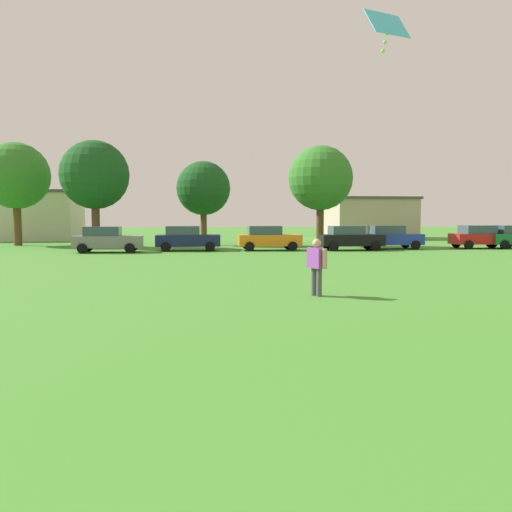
% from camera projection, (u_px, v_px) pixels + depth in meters
% --- Properties ---
extents(ground_plane, '(160.00, 160.00, 0.00)m').
position_uv_depth(ground_plane, '(202.00, 259.00, 29.05)').
color(ground_plane, '#42842D').
extents(adult_bystander, '(0.52, 0.74, 1.70)m').
position_uv_depth(adult_bystander, '(317.00, 262.00, 15.40)').
color(adult_bystander, '#4C4C51').
rests_on(adult_bystander, ground).
extents(kite, '(1.27, 0.88, 1.11)m').
position_uv_depth(kite, '(387.00, 26.00, 13.53)').
color(kite, '#3FBFE5').
extents(parked_car_gray_0, '(4.30, 2.02, 1.68)m').
position_uv_depth(parked_car_gray_0, '(107.00, 239.00, 33.86)').
color(parked_car_gray_0, slate).
rests_on(parked_car_gray_0, ground).
extents(parked_car_navy_1, '(4.30, 2.02, 1.68)m').
position_uv_depth(parked_car_navy_1, '(187.00, 238.00, 35.44)').
color(parked_car_navy_1, '#141E4C').
rests_on(parked_car_navy_1, ground).
extents(parked_car_orange_2, '(4.30, 2.02, 1.68)m').
position_uv_depth(parked_car_orange_2, '(268.00, 238.00, 35.95)').
color(parked_car_orange_2, orange).
rests_on(parked_car_orange_2, ground).
extents(parked_car_black_3, '(4.30, 2.02, 1.68)m').
position_uv_depth(parked_car_black_3, '(350.00, 238.00, 36.07)').
color(parked_car_black_3, black).
rests_on(parked_car_black_3, ground).
extents(parked_car_blue_4, '(4.30, 2.02, 1.68)m').
position_uv_depth(parked_car_blue_4, '(390.00, 237.00, 37.37)').
color(parked_car_blue_4, '#1E38AD').
rests_on(parked_car_blue_4, ground).
extents(parked_car_red_5, '(4.30, 2.02, 1.68)m').
position_uv_depth(parked_car_red_5, '(480.00, 237.00, 38.13)').
color(parked_car_red_5, red).
rests_on(parked_car_red_5, ground).
extents(tree_far_left, '(5.24, 5.24, 8.17)m').
position_uv_depth(tree_far_left, '(16.00, 176.00, 41.30)').
color(tree_far_left, brown).
rests_on(tree_far_left, ground).
extents(tree_left, '(5.14, 5.14, 8.01)m').
position_uv_depth(tree_left, '(95.00, 175.00, 39.15)').
color(tree_left, brown).
rests_on(tree_left, ground).
extents(tree_right, '(4.34, 4.34, 6.76)m').
position_uv_depth(tree_right, '(203.00, 189.00, 42.10)').
color(tree_right, brown).
rests_on(tree_right, ground).
extents(tree_far_right, '(5.02, 5.02, 7.82)m').
position_uv_depth(tree_far_right, '(320.00, 178.00, 40.66)').
color(tree_far_right, brown).
rests_on(tree_far_right, ground).
extents(house_left, '(8.56, 8.19, 4.28)m').
position_uv_depth(house_left, '(367.00, 218.00, 55.10)').
color(house_left, tan).
rests_on(house_left, ground).
extents(house_right, '(13.33, 6.89, 4.82)m').
position_uv_depth(house_right, '(10.00, 215.00, 50.90)').
color(house_right, beige).
rests_on(house_right, ground).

